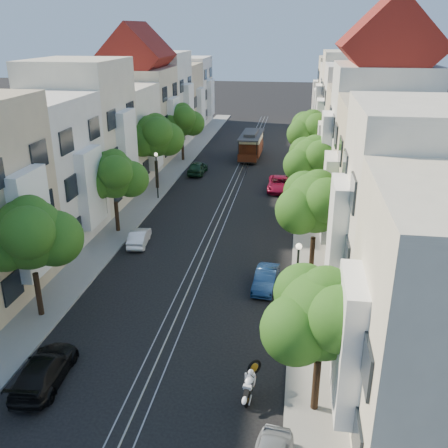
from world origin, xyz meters
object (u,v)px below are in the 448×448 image
at_px(tree_e_b, 317,204).
at_px(lamp_west, 157,169).
at_px(parked_car_e_mid, 266,279).
at_px(parked_car_w_far, 197,168).
at_px(tree_w_d, 182,121).
at_px(tree_w_b, 114,176).
at_px(parked_car_w_mid, 139,237).
at_px(sportbike_rider, 250,383).
at_px(lamp_east, 298,269).
at_px(tree_e_a, 323,317).
at_px(tree_e_c, 313,161).
at_px(tree_e_d, 312,131).
at_px(cable_car, 251,144).
at_px(tree_w_a, 30,235).
at_px(parked_car_w_near, 44,370).
at_px(parked_car_e_far, 279,184).
at_px(tree_w_c, 155,136).

relative_size(tree_e_b, lamp_west, 1.61).
relative_size(parked_car_e_mid, parked_car_w_far, 0.88).
bearing_deg(tree_w_d, parked_car_e_mid, -68.12).
distance_m(tree_w_b, parked_car_w_mid, 4.89).
xyz_separation_m(tree_w_d, sportbike_rider, (11.69, -38.72, -3.78)).
bearing_deg(lamp_east, sportbike_rider, -104.55).
xyz_separation_m(tree_e_a, tree_w_b, (-14.40, 17.00, 0.00)).
xyz_separation_m(tree_e_b, parked_car_w_far, (-11.66, 21.68, -4.05)).
height_order(tree_e_a, tree_w_b, same).
relative_size(tree_e_c, sportbike_rider, 3.80).
bearing_deg(lamp_east, tree_e_b, 79.07).
bearing_deg(lamp_west, tree_e_a, -61.55).
bearing_deg(tree_e_d, tree_e_c, -90.00).
xyz_separation_m(tree_e_b, lamp_east, (-0.96, -4.98, -1.89)).
distance_m(lamp_east, cable_car, 35.02).
bearing_deg(lamp_east, tree_e_c, 86.56).
xyz_separation_m(tree_w_a, parked_car_w_mid, (2.26, 10.00, -4.18)).
height_order(sportbike_rider, parked_car_e_mid, sportbike_rider).
relative_size(parked_car_w_mid, parked_car_w_far, 0.84).
height_order(tree_e_d, parked_car_w_near, tree_e_d).
height_order(tree_w_d, parked_car_w_near, tree_w_d).
bearing_deg(cable_car, lamp_west, -111.10).
distance_m(parked_car_w_mid, parked_car_w_far, 18.68).
height_order(tree_e_b, sportbike_rider, tree_e_b).
distance_m(tree_w_b, sportbike_rider, 20.71).
relative_size(tree_e_a, tree_e_d, 0.92).
relative_size(tree_w_a, parked_car_e_far, 1.46).
bearing_deg(tree_w_d, tree_w_c, -90.00).
distance_m(sportbike_rider, parked_car_w_far, 34.57).
bearing_deg(tree_e_a, cable_car, 99.24).
distance_m(tree_e_d, tree_w_a, 32.38).
bearing_deg(parked_car_e_far, lamp_east, -85.39).
relative_size(tree_e_d, lamp_east, 1.65).
bearing_deg(sportbike_rider, parked_car_w_mid, 132.55).
xyz_separation_m(lamp_west, parked_car_e_far, (10.70, 4.24, -2.21)).
distance_m(parked_car_e_mid, parked_car_w_far, 25.33).
distance_m(tree_w_a, lamp_west, 20.13).
xyz_separation_m(tree_w_b, parked_car_w_mid, (2.26, -2.00, -3.84)).
bearing_deg(tree_w_d, sportbike_rider, -73.20).
relative_size(tree_e_b, parked_car_e_far, 1.46).
distance_m(tree_e_b, lamp_east, 5.41).
xyz_separation_m(sportbike_rider, parked_car_w_mid, (-9.43, 14.72, -0.27)).
xyz_separation_m(tree_w_b, parked_car_w_far, (2.74, 16.68, -3.71)).
relative_size(tree_e_d, lamp_west, 1.65).
distance_m(tree_w_a, tree_w_c, 23.00).
bearing_deg(parked_car_w_near, parked_car_e_far, -110.62).
bearing_deg(parked_car_w_far, parked_car_w_near, 90.89).
distance_m(tree_w_b, lamp_west, 8.22).
xyz_separation_m(tree_w_a, cable_car, (7.64, 36.54, -3.03)).
distance_m(cable_car, parked_car_e_far, 12.93).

